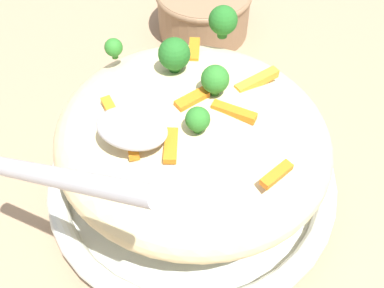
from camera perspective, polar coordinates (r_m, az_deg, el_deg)
The scene contains 18 objects.
ground_plane at distance 0.48m, azimuth 0.00°, elevation -6.29°, with size 2.40×2.40×0.00m, color #9E7F60.
serving_bowl at distance 0.46m, azimuth 0.00°, elevation -4.67°, with size 0.28×0.28×0.04m.
pasta_mound at distance 0.41m, azimuth 0.00°, elevation 0.61°, with size 0.25×0.23×0.10m, color beige.
carrot_piece_0 at distance 0.37m, azimuth -0.71°, elevation 5.74°, with size 0.03×0.01×0.01m, color orange.
carrot_piece_1 at distance 0.34m, azimuth 10.57°, elevation -3.77°, with size 0.03×0.01×0.01m, color orange.
carrot_piece_2 at distance 0.40m, azimuth 8.12°, elevation 7.84°, with size 0.04×0.01×0.01m, color orange.
carrot_piece_3 at distance 0.43m, azimuth 0.26°, elevation 11.74°, with size 0.03×0.01×0.01m, color orange.
carrot_piece_4 at distance 0.35m, azimuth -3.22°, elevation -0.01°, with size 0.03×0.01×0.01m, color orange.
carrot_piece_5 at distance 0.36m, azimuth 5.23°, elevation 3.90°, with size 0.04×0.01×0.01m, color orange.
carrot_piece_6 at distance 0.35m, azimuth -7.53°, elevation 0.45°, with size 0.03×0.01×0.01m, color orange.
carrot_piece_7 at distance 0.37m, azimuth -9.78°, elevation 3.60°, with size 0.04×0.01×0.01m, color orange.
broccoli_floret_0 at distance 0.34m, azimuth 0.72°, elevation 3.09°, with size 0.02×0.02×0.03m.
broccoli_floret_1 at distance 0.37m, azimuth 2.92°, elevation 8.08°, with size 0.02×0.02×0.03m.
broccoli_floret_2 at distance 0.42m, azimuth -9.81°, elevation 11.83°, with size 0.02×0.02×0.02m.
broccoli_floret_3 at distance 0.44m, azimuth 3.92°, elevation 15.19°, with size 0.03×0.03×0.03m.
broccoli_floret_4 at distance 0.39m, azimuth -2.23°, elevation 11.16°, with size 0.03×0.03×0.03m.
serving_spoon at distance 0.31m, azimuth -11.32°, elevation 0.04°, with size 0.17×0.12×0.10m.
companion_bowl at distance 0.65m, azimuth 1.46°, elevation 16.62°, with size 0.13×0.13×0.07m.
Camera 1 is at (0.09, -0.24, 0.41)m, focal length 42.49 mm.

